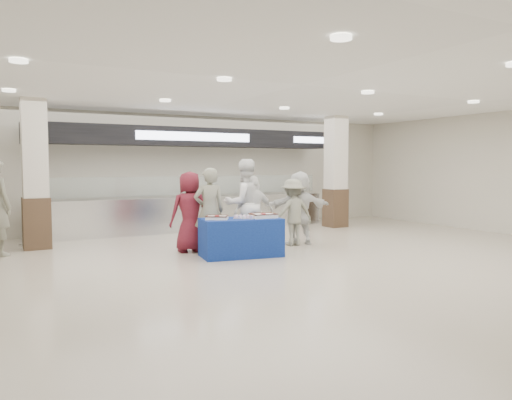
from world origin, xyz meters
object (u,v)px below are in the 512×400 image
display_table (241,237)px  cupcake_tray (244,217)px  sheet_cake_left (217,217)px  chef_tall (244,204)px  civilian_white (299,208)px  sheet_cake_right (263,215)px  soldier_b (293,212)px  soldier_a (209,211)px  civilian_maroon (190,212)px  chef_short (254,212)px

display_table → cupcake_tray: size_ratio=3.14×
sheet_cake_left → chef_tall: size_ratio=0.27×
cupcake_tray → chef_tall: size_ratio=0.26×
civilian_white → sheet_cake_right: bearing=44.1°
chef_tall → civilian_white: 1.37m
display_table → sheet_cake_left: bearing=-178.1°
sheet_cake_right → display_table: bearing=166.6°
sheet_cake_right → soldier_b: (1.19, 0.74, -0.05)m
sheet_cake_right → soldier_a: 1.13m
civilian_maroon → chef_short: 1.37m
sheet_cake_left → civilian_white: civilian_white is taller
sheet_cake_left → sheet_cake_right: sheet_cake_right is taller
cupcake_tray → civilian_maroon: civilian_maroon is taller
chef_tall → display_table: bearing=61.4°
cupcake_tray → chef_tall: bearing=62.2°
sheet_cake_left → chef_tall: bearing=37.3°
cupcake_tray → civilian_white: civilian_white is taller
sheet_cake_left → civilian_white: bearing=16.2°
sheet_cake_left → soldier_a: (0.09, 0.58, 0.08)m
civilian_white → chef_tall: bearing=10.6°
display_table → soldier_a: (-0.40, 0.64, 0.50)m
soldier_a → chef_tall: chef_tall is taller
display_table → chef_tall: 1.11m
cupcake_tray → civilian_maroon: size_ratio=0.30×
display_table → soldier_a: soldier_a is taller
cupcake_tray → soldier_b: bearing=23.3°
cupcake_tray → chef_short: 0.90m
chef_tall → civilian_white: chef_tall is taller
chef_tall → soldier_b: bearing=174.6°
civilian_white → cupcake_tray: bearing=36.5°
display_table → soldier_b: bearing=30.4°
display_table → soldier_b: soldier_b is taller
cupcake_tray → chef_short: size_ratio=0.31×
chef_tall → sheet_cake_right: bearing=89.6°
sheet_cake_left → soldier_b: size_ratio=0.35×
soldier_a → chef_short: (1.03, 0.00, -0.08)m
civilian_maroon → sheet_cake_right: bearing=138.1°
civilian_maroon → chef_tall: (1.19, -0.16, 0.13)m
display_table → sheet_cake_left: sheet_cake_left is taller
chef_tall → chef_short: size_ratio=1.22×
sheet_cake_left → soldier_a: size_ratio=0.30×
cupcake_tray → civilian_white: (1.81, 0.78, 0.05)m
display_table → cupcake_tray: (0.04, -0.04, 0.41)m
cupcake_tray → chef_tall: (0.45, 0.84, 0.18)m
sheet_cake_right → chef_short: bearing=75.7°
cupcake_tray → display_table: bearing=138.1°
chef_tall → chef_short: chef_tall is taller
sheet_cake_left → chef_short: chef_short is taller
chef_short → civilian_white: bearing=-174.0°
soldier_a → chef_tall: bearing=-160.1°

